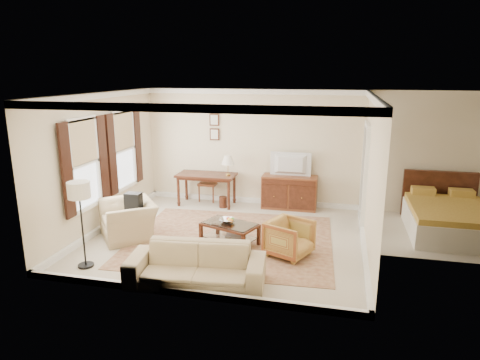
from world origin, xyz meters
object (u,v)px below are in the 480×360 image
at_px(club_armchair, 128,214).
at_px(coffee_table, 230,228).
at_px(sofa, 196,259).
at_px(writing_desk, 206,178).
at_px(tv, 290,157).
at_px(sideboard, 289,192).
at_px(striped_armchair, 289,237).

bearing_deg(club_armchair, coffee_table, 53.50).
xyz_separation_m(coffee_table, sofa, (-0.12, -1.68, 0.09)).
bearing_deg(writing_desk, tv, 4.36).
bearing_deg(sideboard, club_armchair, -138.03).
bearing_deg(sofa, sideboard, 70.83).
height_order(coffee_table, club_armchair, club_armchair).
bearing_deg(sideboard, sofa, -102.88).
xyz_separation_m(sideboard, club_armchair, (-2.97, -2.67, 0.09)).
xyz_separation_m(tv, sofa, (-0.97, -4.23, -0.87)).
bearing_deg(coffee_table, writing_desk, 117.20).
bearing_deg(writing_desk, club_armchair, -109.45).
bearing_deg(sofa, writing_desk, 99.05).
relative_size(sideboard, tv, 1.41).
distance_m(striped_armchair, sofa, 1.93).
relative_size(writing_desk, sofa, 0.67).
bearing_deg(sofa, tv, 70.78).
distance_m(sideboard, coffee_table, 2.71).
distance_m(coffee_table, club_armchair, 2.12).
height_order(tv, coffee_table, tv).
height_order(sideboard, striped_armchair, sideboard).
xyz_separation_m(sideboard, striped_armchair, (0.34, -2.83, -0.04)).
bearing_deg(striped_armchair, coffee_table, 101.76).
distance_m(club_armchair, sofa, 2.55).
height_order(writing_desk, tv, tv).
bearing_deg(coffee_table, sideboard, 71.58).
xyz_separation_m(coffee_table, striped_armchair, (1.20, -0.26, 0.03)).
height_order(sideboard, coffee_table, sideboard).
relative_size(sideboard, striped_armchair, 1.79).
bearing_deg(tv, sofa, 77.06).
bearing_deg(club_armchair, sideboard, 92.88).
relative_size(writing_desk, club_armchair, 1.27).
bearing_deg(sideboard, tv, -90.00).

